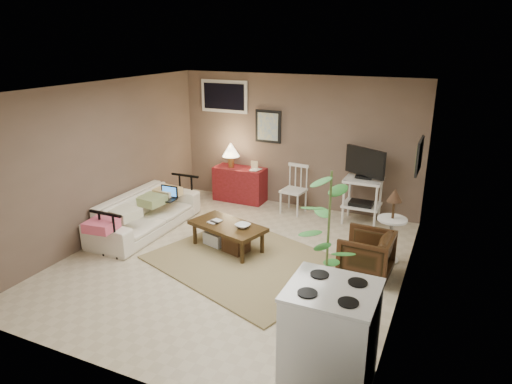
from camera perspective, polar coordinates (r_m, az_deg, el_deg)
The scene contains 20 objects.
floor at distance 6.55m, azimuth -2.65°, elevation -8.53°, with size 5.00×5.00×0.00m, color #C1B293.
art_back at distance 8.44m, azimuth 1.53°, elevation 8.18°, with size 0.50×0.03×0.60m, color black.
art_right at distance 6.41m, azimuth 19.76°, elevation 4.27°, with size 0.03×0.60×0.45m, color black.
window at distance 8.75m, azimuth -3.99°, elevation 11.84°, with size 0.96×0.03×0.60m, color silver.
rug at distance 6.49m, azimuth -1.12°, elevation -8.70°, with size 2.48×1.98×0.02m, color olive.
coffee_table at distance 6.78m, azimuth -3.61°, elevation -5.33°, with size 1.24×0.87×0.43m.
sofa at distance 7.57m, azimuth -13.69°, elevation -1.85°, with size 2.07×0.60×0.81m, color silver.
sofa_pillows at distance 7.34m, azimuth -14.57°, elevation -1.83°, with size 0.40×1.97×0.14m, color beige, non-canonical shape.
sofa_end_rails at distance 7.52m, azimuth -12.94°, elevation -2.39°, with size 0.56×2.07×0.70m, color black, non-canonical shape.
laptop at distance 7.68m, azimuth -10.97°, elevation -0.40°, with size 0.32×0.23×0.22m.
red_console at distance 8.74m, azimuth -2.12°, elevation 1.41°, with size 0.98×0.44×1.13m.
spindle_chair at distance 8.16m, azimuth 4.76°, elevation 0.17°, with size 0.43×0.43×0.86m.
tv_stand at distance 7.80m, azimuth 13.25°, elevation 0.98°, with size 0.71×0.50×1.29m.
side_table at distance 6.53m, azimuth 16.72°, elevation -3.03°, with size 0.40×0.40×1.08m.
armchair at distance 6.20m, azimuth 13.61°, elevation -7.33°, with size 0.64×0.60×0.66m, color #331C0E.
potted_plant at distance 4.98m, azimuth 8.98°, elevation -6.15°, with size 0.44×0.44×1.74m.
stove at distance 4.27m, azimuth 9.24°, elevation -17.51°, with size 0.77×0.72×1.01m.
bowl at distance 6.56m, azimuth -1.68°, elevation -3.60°, with size 0.21×0.05×0.21m, color #37250F.
book_table at distance 6.83m, azimuth -5.62°, elevation -2.80°, with size 0.15×0.02×0.20m, color #37250F.
book_console at distance 8.51m, azimuth -0.48°, elevation 3.51°, with size 0.16×0.02×0.21m, color #37250F.
Camera 1 is at (2.68, -5.17, 3.01)m, focal length 32.00 mm.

